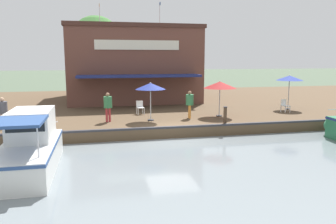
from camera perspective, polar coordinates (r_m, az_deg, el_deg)
ground_plane at (r=16.87m, az=0.68°, el=-4.90°), size 220.00×220.00×0.00m
quay_deck at (r=27.45m, az=-4.50°, el=1.21°), size 22.00×56.00×0.60m
quay_edge_fender at (r=16.81m, az=0.61°, el=-2.67°), size 0.20×50.40×0.10m
waterfront_restaurant at (r=29.51m, az=-6.45°, el=8.33°), size 11.60×10.63×8.43m
patio_umbrella_mid_patio_right at (r=24.43m, az=20.41°, el=5.55°), size 1.84×1.84×2.41m
patio_umbrella_back_row at (r=20.33m, az=9.03°, el=4.68°), size 2.01×2.01×2.19m
patio_umbrella_mid_patio_left at (r=18.64m, az=-3.07°, el=4.49°), size 1.72×1.72×2.21m
cafe_chair_facing_river at (r=23.20m, az=19.67°, el=1.16°), size 0.52×0.52×0.85m
cafe_chair_under_first_umbrella at (r=21.12m, az=-4.89°, el=0.92°), size 0.49×0.49×0.85m
person_near_entrance at (r=18.67m, az=-10.43°, el=1.43°), size 0.47×0.47×1.65m
person_mid_patio at (r=19.56m, az=3.79°, el=1.89°), size 0.46×0.46×1.64m
person_at_quay_edge at (r=18.38m, az=-26.85°, el=0.39°), size 0.46×0.46×1.62m
motorboat_distant_upstream at (r=13.46m, az=-22.65°, el=-5.46°), size 5.82×1.91×2.13m
mooring_post at (r=17.87m, az=9.91°, el=-0.61°), size 0.22×0.22×0.99m
tree_downstream_bank at (r=32.34m, az=-12.73°, el=11.59°), size 5.17×4.92×7.57m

